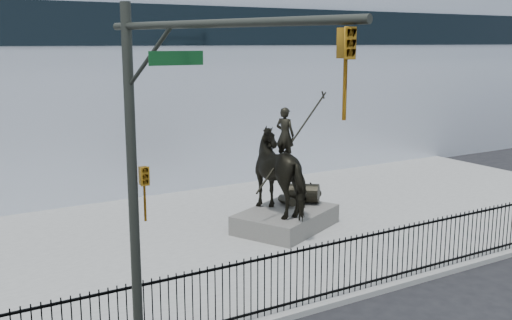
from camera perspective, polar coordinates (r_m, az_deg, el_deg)
ground at (r=15.52m, az=15.12°, el=-13.36°), size 120.00×120.00×0.00m
plaza at (r=20.57m, az=0.88°, el=-6.57°), size 30.00×12.00×0.15m
building at (r=31.43m, az=-11.89°, el=7.58°), size 44.00×14.00×9.00m
picket_fence at (r=15.99m, az=12.02°, el=-8.97°), size 22.10×0.10×1.50m
statue_plinth at (r=20.30m, az=2.86°, el=-5.67°), size 4.04×3.53×0.63m
equestrian_statue at (r=19.94m, az=3.00°, el=-1.10°), size 3.95×3.39×3.67m
traffic_signal_left at (r=9.96m, az=-8.74°, el=-2.38°), size 1.52×4.84×7.00m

